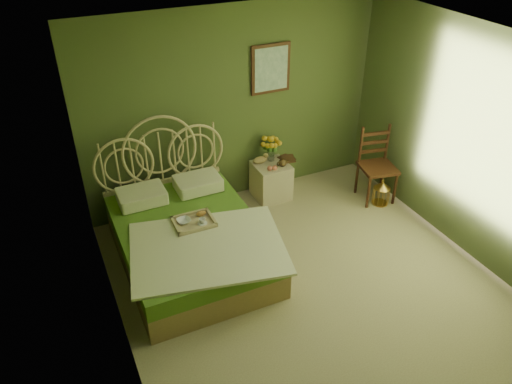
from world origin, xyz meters
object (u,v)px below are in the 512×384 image
bed (189,238)px  nightstand (271,174)px  birdcage (381,193)px  chair (375,160)px

bed → nightstand: 1.69m
nightstand → birdcage: 1.53m
bed → chair: bed is taller
bed → nightstand: bed is taller
bed → birdcage: size_ratio=6.83×
bed → nightstand: bearing=29.8°
nightstand → chair: (1.28, -0.58, 0.22)m
chair → birdcage: bearing=-79.1°
chair → birdcage: 0.47m
chair → nightstand: bearing=166.5°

